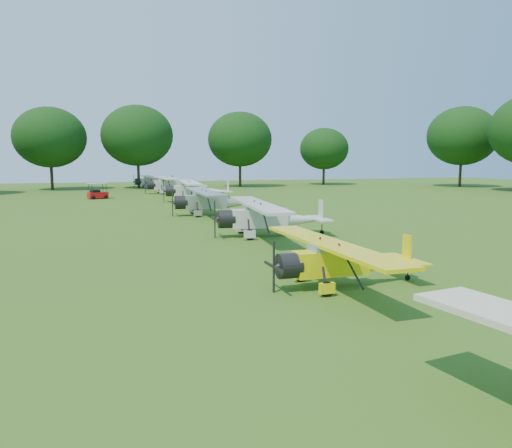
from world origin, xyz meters
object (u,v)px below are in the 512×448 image
Objects in this scene: aircraft_4 at (212,199)px; aircraft_5 at (195,189)px; golf_cart at (97,194)px; aircraft_7 at (153,180)px; aircraft_2 at (342,258)px; aircraft_3 at (268,215)px; aircraft_6 at (171,183)px.

aircraft_4 is 13.64m from aircraft_5.
aircraft_4 is 4.63× the size of golf_cart.
aircraft_4 is 40.79m from aircraft_7.
golf_cart is at bearing 99.61° from aircraft_2.
aircraft_3 is 4.60× the size of golf_cart.
aircraft_2 is at bearing -90.65° from aircraft_3.
aircraft_3 is at bearing -86.48° from aircraft_5.
aircraft_3 is 1.05× the size of aircraft_7.
golf_cart is (-8.30, 44.41, -0.44)m from aircraft_2.
aircraft_5 is 1.13× the size of aircraft_7.
aircraft_7 is 4.38× the size of golf_cart.
aircraft_7 is at bearing 98.21° from aircraft_5.
golf_cart is (-9.61, 32.43, -0.66)m from aircraft_3.
aircraft_5 is (1.25, 13.58, 0.08)m from aircraft_4.
aircraft_6 is at bearing 97.85° from aircraft_5.
aircraft_3 reaches higher than aircraft_2.
aircraft_2 is 64.78m from aircraft_7.
aircraft_7 is (-0.93, 13.95, -0.17)m from aircraft_6.
aircraft_5 is at bearing 86.21° from aircraft_2.
aircraft_3 is at bearing -94.94° from aircraft_7.
aircraft_2 is at bearing -96.31° from aircraft_7.
aircraft_6 reaches higher than aircraft_2.
aircraft_2 is at bearing -89.85° from aircraft_4.
aircraft_6 reaches higher than aircraft_7.
golf_cart is at bearing -148.09° from aircraft_6.
aircraft_2 is at bearing -98.90° from golf_cart.
aircraft_6 is (0.52, 26.83, 0.09)m from aircraft_4.
aircraft_3 is 12.03m from aircraft_4.
aircraft_7 is at bearing 96.77° from aircraft_3.
aircraft_6 is (1.13, 50.83, 0.33)m from aircraft_2.
aircraft_3 is 0.93× the size of aircraft_5.
aircraft_4 is 0.94× the size of aircraft_5.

